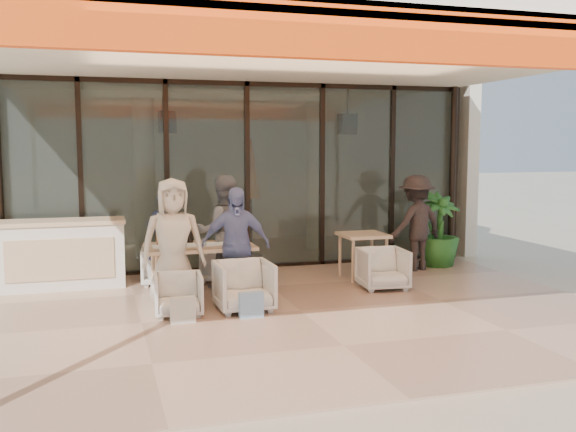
% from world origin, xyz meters
% --- Properties ---
extents(ground, '(70.00, 70.00, 0.00)m').
position_xyz_m(ground, '(0.00, 0.00, 0.00)').
color(ground, '#C6B293').
rests_on(ground, ground).
extents(terrace_floor, '(8.00, 6.00, 0.01)m').
position_xyz_m(terrace_floor, '(0.00, 0.00, 0.01)').
color(terrace_floor, tan).
rests_on(terrace_floor, ground).
extents(terrace_structure, '(8.00, 6.00, 3.40)m').
position_xyz_m(terrace_structure, '(0.00, -0.26, 3.25)').
color(terrace_structure, silver).
rests_on(terrace_structure, ground).
extents(glass_storefront, '(8.08, 0.10, 3.20)m').
position_xyz_m(glass_storefront, '(0.00, 3.00, 1.60)').
color(glass_storefront, '#9EADA3').
rests_on(glass_storefront, ground).
extents(interior_block, '(9.05, 3.62, 3.52)m').
position_xyz_m(interior_block, '(0.01, 5.31, 2.23)').
color(interior_block, silver).
rests_on(interior_block, ground).
extents(host_counter, '(1.85, 0.65, 1.04)m').
position_xyz_m(host_counter, '(-3.00, 2.30, 0.53)').
color(host_counter, silver).
rests_on(host_counter, ground).
extents(dining_table, '(1.50, 0.90, 0.93)m').
position_xyz_m(dining_table, '(-1.11, 1.23, 0.69)').
color(dining_table, '#E4BC8B').
rests_on(dining_table, ground).
extents(chair_far_left, '(0.71, 0.67, 0.66)m').
position_xyz_m(chair_far_left, '(-1.52, 2.17, 0.33)').
color(chair_far_left, silver).
rests_on(chair_far_left, ground).
extents(chair_far_right, '(0.65, 0.62, 0.59)m').
position_xyz_m(chair_far_right, '(-0.68, 2.17, 0.29)').
color(chair_far_right, silver).
rests_on(chair_far_right, ground).
extents(chair_near_left, '(0.63, 0.59, 0.60)m').
position_xyz_m(chair_near_left, '(-1.52, 0.27, 0.30)').
color(chair_near_left, silver).
rests_on(chair_near_left, ground).
extents(chair_near_right, '(0.72, 0.68, 0.72)m').
position_xyz_m(chair_near_right, '(-0.68, 0.27, 0.36)').
color(chair_near_right, silver).
rests_on(chair_near_right, ground).
extents(diner_navy, '(0.62, 0.48, 1.50)m').
position_xyz_m(diner_navy, '(-1.52, 1.67, 0.75)').
color(diner_navy, '#1B233C').
rests_on(diner_navy, ground).
extents(diner_grey, '(0.85, 0.67, 1.70)m').
position_xyz_m(diner_grey, '(-0.68, 1.67, 0.85)').
color(diner_grey, slate).
rests_on(diner_grey, ground).
extents(diner_cream, '(0.86, 0.57, 1.71)m').
position_xyz_m(diner_cream, '(-1.52, 0.77, 0.86)').
color(diner_cream, beige).
rests_on(diner_cream, ground).
extents(diner_periwinkle, '(0.96, 0.49, 1.58)m').
position_xyz_m(diner_periwinkle, '(-0.68, 0.77, 0.79)').
color(diner_periwinkle, '#6D7DB6').
rests_on(diner_periwinkle, ground).
extents(tote_bag_cream, '(0.30, 0.10, 0.34)m').
position_xyz_m(tote_bag_cream, '(-1.52, -0.13, 0.17)').
color(tote_bag_cream, silver).
rests_on(tote_bag_cream, ground).
extents(tote_bag_blue, '(0.30, 0.10, 0.34)m').
position_xyz_m(tote_bag_blue, '(-0.68, -0.13, 0.17)').
color(tote_bag_blue, '#99BFD8').
rests_on(tote_bag_blue, ground).
extents(side_table, '(0.70, 0.70, 0.74)m').
position_xyz_m(side_table, '(1.57, 1.65, 0.64)').
color(side_table, '#E4BC8B').
rests_on(side_table, ground).
extents(side_chair, '(0.72, 0.68, 0.69)m').
position_xyz_m(side_chair, '(1.57, 0.90, 0.34)').
color(side_chair, silver).
rests_on(side_chair, ground).
extents(standing_woman, '(1.19, 0.87, 1.64)m').
position_xyz_m(standing_woman, '(2.70, 2.03, 0.82)').
color(standing_woman, black).
rests_on(standing_woman, ground).
extents(potted_palm, '(0.87, 0.87, 1.32)m').
position_xyz_m(potted_palm, '(3.25, 2.26, 0.66)').
color(potted_palm, '#1E5919').
rests_on(potted_palm, ground).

